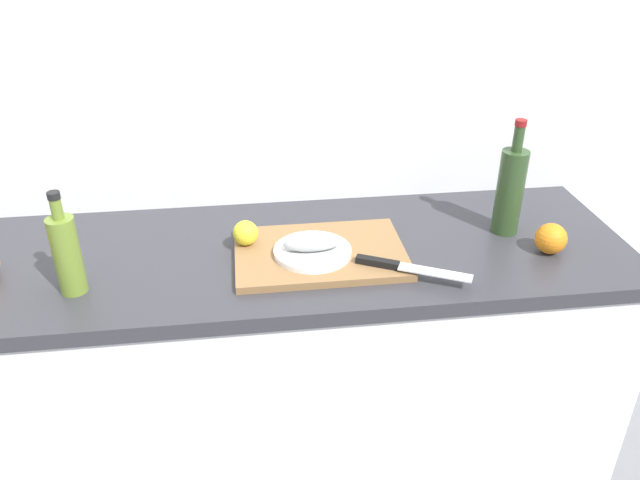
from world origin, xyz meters
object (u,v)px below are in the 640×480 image
white_plate (313,252)px  fish_fillet (312,243)px  cutting_board (320,253)px  chef_knife (398,266)px  wine_bottle (510,190)px  lemon_0 (246,233)px  olive_oil_bottle (67,253)px

white_plate → fish_fillet: fish_fillet is taller
cutting_board → white_plate: bearing=-140.4°
fish_fillet → chef_knife: (0.20, -0.10, -0.02)m
white_plate → wine_bottle: bearing=9.5°
white_plate → lemon_0: (-0.17, 0.08, 0.03)m
cutting_board → olive_oil_bottle: 0.62m
white_plate → chef_knife: chef_knife is taller
cutting_board → fish_fillet: bearing=-140.4°
white_plate → olive_oil_bottle: (-0.58, -0.06, 0.08)m
olive_oil_bottle → wine_bottle: wine_bottle is taller
lemon_0 → wine_bottle: size_ratio=0.21×
lemon_0 → fish_fillet: bearing=-24.1°
olive_oil_bottle → wine_bottle: (1.14, 0.16, 0.02)m
cutting_board → white_plate: size_ratio=2.20×
cutting_board → olive_oil_bottle: bearing=-172.2°
white_plate → olive_oil_bottle: 0.59m
white_plate → chef_knife: bearing=-26.5°
olive_oil_bottle → white_plate: bearing=6.3°
cutting_board → lemon_0: lemon_0 is taller
cutting_board → olive_oil_bottle: (-0.61, -0.08, 0.09)m
cutting_board → lemon_0: 0.20m
fish_fillet → wine_bottle: wine_bottle is taller
white_plate → wine_bottle: wine_bottle is taller
chef_knife → olive_oil_bottle: 0.79m
chef_knife → cutting_board: bearing=173.5°
lemon_0 → olive_oil_bottle: size_ratio=0.26×
fish_fillet → chef_knife: 0.23m
olive_oil_bottle → wine_bottle: size_ratio=0.80×
white_plate → chef_knife: size_ratio=0.74×
fish_fillet → lemon_0: lemon_0 is taller
chef_knife → lemon_0: bearing=-178.6°
chef_knife → lemon_0: 0.41m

